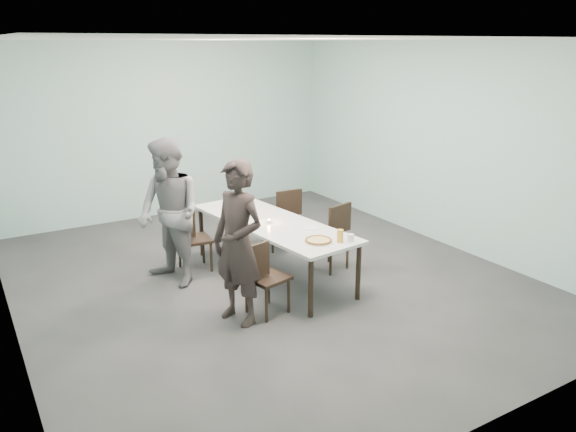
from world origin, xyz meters
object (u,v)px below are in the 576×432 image
chair_near_right (334,232)px  chair_near_left (262,274)px  beer_glass (340,236)px  diner_near (238,243)px  chair_far_left (188,235)px  water_tumbler (351,238)px  chair_far_right (283,215)px  side_plate (310,228)px  diner_far (169,213)px  table (272,226)px  tealight (269,221)px  amber_tumbler (244,209)px  pizza (318,241)px

chair_near_right → chair_near_left: bearing=13.6°
beer_glass → diner_near: bearing=171.5°
chair_far_left → water_tumbler: chair_far_left is taller
chair_near_right → chair_far_right: 1.07m
side_plate → beer_glass: 0.61m
chair_near_right → chair_far_right: (-0.19, 1.05, 0.00)m
diner_near → water_tumbler: size_ratio=20.19×
chair_near_right → diner_far: bearing=-29.4°
diner_near → water_tumbler: bearing=60.5°
chair_near_left → chair_near_right: bearing=12.8°
table → water_tumbler: size_ratio=29.86×
beer_glass → diner_far: bearing=134.1°
table → tealight: (-0.06, -0.03, 0.08)m
tealight → amber_tumbler: (-0.06, 0.60, 0.02)m
table → diner_far: bearing=159.5°
chair_near_right → beer_glass: (-0.58, -0.91, 0.32)m
diner_far → chair_far_left: bearing=114.3°
chair_far_right → diner_near: 2.43m
chair_far_right → diner_far: size_ratio=0.47×
water_tumbler → tealight: 1.21m
diner_near → diner_far: size_ratio=0.97×
chair_near_left → side_plate: (0.92, 0.44, 0.25)m
table → chair_near_right: bearing=-11.8°
table → chair_far_right: bearing=52.3°
chair_far_right → side_plate: size_ratio=4.83×
side_plate → water_tumbler: 0.67m
diner_near → beer_glass: 1.24m
chair_near_left → diner_far: size_ratio=0.47×
side_plate → beer_glass: beer_glass is taller
table → diner_near: (-0.94, -0.91, 0.22)m
chair_near_left → pizza: bearing=-15.9°
diner_far → tealight: (1.15, -0.48, -0.16)m
pizza → beer_glass: (0.21, -0.13, 0.06)m
chair_near_right → diner_near: size_ratio=0.48×
chair_near_right → pizza: 1.14m
diner_far → beer_glass: bearing=28.8°
pizza → water_tumbler: 0.38m
diner_near → amber_tumbler: diner_near is taller
chair_near_left → diner_near: bearing=163.3°
chair_near_left → chair_far_left: size_ratio=1.00×
chair_near_left → diner_far: (-0.55, 1.38, 0.43)m
table → tealight: tealight is taller
table → chair_near_right: 0.90m
chair_near_left → chair_near_right: same height
table → amber_tumbler: amber_tumbler is taller
chair_far_left → beer_glass: beer_glass is taller
table → side_plate: size_ratio=14.93×
chair_far_left → diner_far: bearing=-135.2°
diner_far → side_plate: 1.75m
chair_near_left → pizza: 0.78m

